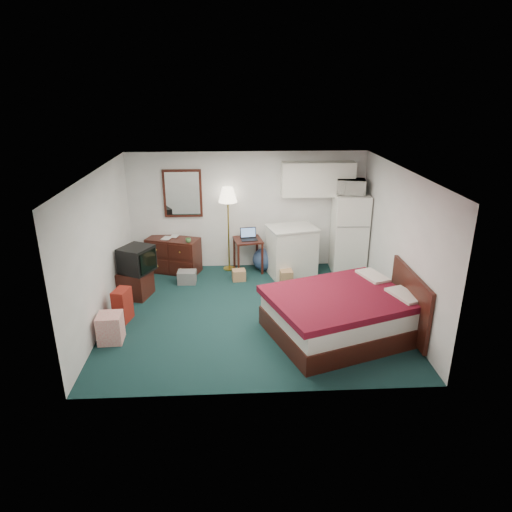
{
  "coord_description": "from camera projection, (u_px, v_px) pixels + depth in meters",
  "views": [
    {
      "loc": [
        -0.32,
        -7.19,
        3.79
      ],
      "look_at": [
        0.07,
        0.25,
        0.97
      ],
      "focal_mm": 32.0,
      "sensor_mm": 36.0,
      "label": 1
    }
  ],
  "objects": [
    {
      "name": "headboard",
      "position": [
        409.0,
        302.0,
        7.23
      ],
      "size": [
        0.06,
        1.56,
        1.0
      ],
      "primitive_type": null,
      "color": "#37120E",
      "rests_on": "walls"
    },
    {
      "name": "walls",
      "position": [
        252.0,
        246.0,
        7.63
      ],
      "size": [
        5.01,
        4.51,
        2.5
      ],
      "color": "white",
      "rests_on": "floor"
    },
    {
      "name": "retail_box",
      "position": [
        110.0,
        328.0,
        7.09
      ],
      "size": [
        0.38,
        0.38,
        0.46
      ],
      "primitive_type": null,
      "rotation": [
        0.0,
        0.0,
        0.04
      ],
      "color": "white",
      "rests_on": "floor"
    },
    {
      "name": "book_b",
      "position": [
        170.0,
        232.0,
        9.66
      ],
      "size": [
        0.16,
        0.06,
        0.22
      ],
      "primitive_type": "imported",
      "rotation": [
        0.0,
        0.0,
        -0.25
      ],
      "color": "#B47C47",
      "rests_on": "dresser"
    },
    {
      "name": "exercise_ball",
      "position": [
        264.0,
        259.0,
        9.83
      ],
      "size": [
        0.57,
        0.57,
        0.49
      ],
      "primitive_type": "sphere",
      "rotation": [
        0.0,
        0.0,
        0.2
      ],
      "color": "navy",
      "rests_on": "floor"
    },
    {
      "name": "tv_stand",
      "position": [
        136.0,
        284.0,
        8.61
      ],
      "size": [
        0.64,
        0.67,
        0.51
      ],
      "primitive_type": null,
      "rotation": [
        0.0,
        0.0,
        -0.28
      ],
      "color": "#37120E",
      "rests_on": "floor"
    },
    {
      "name": "suitcase",
      "position": [
        122.0,
        305.0,
        7.7
      ],
      "size": [
        0.3,
        0.4,
        0.57
      ],
      "primitive_type": null,
      "rotation": [
        0.0,
        0.0,
        -0.24
      ],
      "color": "maroon",
      "rests_on": "floor"
    },
    {
      "name": "ceiling",
      "position": [
        252.0,
        171.0,
        7.18
      ],
      "size": [
        5.0,
        4.5,
        0.01
      ],
      "primitive_type": "cube",
      "color": "white",
      "rests_on": "walls"
    },
    {
      "name": "laptop",
      "position": [
        249.0,
        235.0,
        9.53
      ],
      "size": [
        0.37,
        0.32,
        0.23
      ],
      "primitive_type": null,
      "rotation": [
        0.0,
        0.0,
        0.13
      ],
      "color": "black",
      "rests_on": "desk"
    },
    {
      "name": "fridge",
      "position": [
        349.0,
        233.0,
        9.61
      ],
      "size": [
        0.72,
        0.72,
        1.67
      ],
      "primitive_type": null,
      "rotation": [
        0.0,
        0.0,
        -0.04
      ],
      "color": "white",
      "rests_on": "floor"
    },
    {
      "name": "book_a",
      "position": [
        162.0,
        233.0,
        9.55
      ],
      "size": [
        0.18,
        0.07,
        0.25
      ],
      "primitive_type": "imported",
      "rotation": [
        0.0,
        0.0,
        -0.29
      ],
      "color": "#B47C47",
      "rests_on": "dresser"
    },
    {
      "name": "crt_tv",
      "position": [
        137.0,
        259.0,
        8.43
      ],
      "size": [
        0.72,
        0.74,
        0.48
      ],
      "primitive_type": null,
      "rotation": [
        0.0,
        0.0,
        -0.48
      ],
      "color": "black",
      "rests_on": "tv_stand"
    },
    {
      "name": "dresser",
      "position": [
        174.0,
        255.0,
        9.71
      ],
      "size": [
        1.19,
        0.83,
        0.74
      ],
      "primitive_type": null,
      "rotation": [
        0.0,
        0.0,
        -0.33
      ],
      "color": "#37120E",
      "rests_on": "floor"
    },
    {
      "name": "desk",
      "position": [
        248.0,
        255.0,
        9.74
      ],
      "size": [
        0.65,
        0.65,
        0.72
      ],
      "primitive_type": null,
      "rotation": [
        0.0,
        0.0,
        0.17
      ],
      "color": "#37120E",
      "rests_on": "floor"
    },
    {
      "name": "cardboard_box_b",
      "position": [
        286.0,
        277.0,
        9.19
      ],
      "size": [
        0.26,
        0.3,
        0.29
      ],
      "primitive_type": null,
      "rotation": [
        0.0,
        0.0,
        0.06
      ],
      "color": "#B47C47",
      "rests_on": "floor"
    },
    {
      "name": "floor",
      "position": [
        253.0,
        312.0,
        8.07
      ],
      "size": [
        5.0,
        4.5,
        0.01
      ],
      "primitive_type": "cube",
      "color": "black",
      "rests_on": "ground"
    },
    {
      "name": "mug",
      "position": [
        188.0,
        240.0,
        9.32
      ],
      "size": [
        0.14,
        0.13,
        0.11
      ],
      "primitive_type": "imported",
      "rotation": [
        0.0,
        0.0,
        -0.44
      ],
      "color": "#4C8546",
      "rests_on": "dresser"
    },
    {
      "name": "mirror",
      "position": [
        183.0,
        193.0,
        9.49
      ],
      "size": [
        0.8,
        0.06,
        1.0
      ],
      "primitive_type": null,
      "color": "white",
      "rests_on": "walls"
    },
    {
      "name": "file_bin",
      "position": [
        187.0,
        277.0,
        9.22
      ],
      "size": [
        0.38,
        0.29,
        0.26
      ],
      "primitive_type": null,
      "rotation": [
        0.0,
        0.0,
        -0.03
      ],
      "color": "slate",
      "rests_on": "floor"
    },
    {
      "name": "kitchen_counter",
      "position": [
        292.0,
        252.0,
        9.52
      ],
      "size": [
        1.06,
        0.9,
        1.01
      ],
      "primitive_type": null,
      "rotation": [
        0.0,
        0.0,
        0.24
      ],
      "color": "white",
      "rests_on": "floor"
    },
    {
      "name": "upper_cabinets",
      "position": [
        318.0,
        179.0,
        9.39
      ],
      "size": [
        1.5,
        0.35,
        0.7
      ],
      "primitive_type": null,
      "color": "white",
      "rests_on": "walls"
    },
    {
      "name": "bed",
      "position": [
        341.0,
        315.0,
        7.25
      ],
      "size": [
        2.58,
        2.29,
        0.69
      ],
      "primitive_type": null,
      "rotation": [
        0.0,
        0.0,
        0.34
      ],
      "color": "#4F040C",
      "rests_on": "floor"
    },
    {
      "name": "cardboard_box_a",
      "position": [
        239.0,
        275.0,
        9.35
      ],
      "size": [
        0.29,
        0.25,
        0.23
      ],
      "primitive_type": null,
      "rotation": [
        0.0,
        0.0,
        0.12
      ],
      "color": "#B47C47",
      "rests_on": "floor"
    },
    {
      "name": "floor_lamp",
      "position": [
        228.0,
        229.0,
        9.64
      ],
      "size": [
        0.5,
        0.5,
        1.8
      ],
      "primitive_type": null,
      "rotation": [
        0.0,
        0.0,
        -0.35
      ],
      "color": "gold",
      "rests_on": "floor"
    },
    {
      "name": "microwave",
      "position": [
        351.0,
        185.0,
        9.25
      ],
      "size": [
        0.6,
        0.39,
        0.38
      ],
      "primitive_type": "imported",
      "rotation": [
        0.0,
        0.0,
        -0.15
      ],
      "color": "white",
      "rests_on": "fridge"
    }
  ]
}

